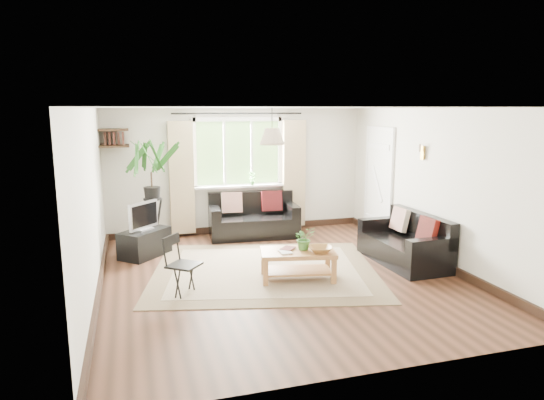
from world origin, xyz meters
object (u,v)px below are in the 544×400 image
object	(u,v)px
tv_stand	(145,243)
palm_stand	(152,194)
sofa_right	(404,240)
folding_chair	(184,266)
coffee_table	(298,265)
sofa_back	(253,216)

from	to	relation	value
tv_stand	palm_stand	xyz separation A→B (m)	(0.18, 0.54, 0.71)
sofa_right	palm_stand	bearing A→B (deg)	-120.83
tv_stand	folding_chair	bearing A→B (deg)	-123.69
palm_stand	folding_chair	distance (m)	2.51
coffee_table	sofa_back	bearing A→B (deg)	90.42
tv_stand	sofa_right	bearing A→B (deg)	-67.88
sofa_right	coffee_table	world-z (taller)	sofa_right
sofa_right	folding_chair	distance (m)	3.47
tv_stand	sofa_back	bearing A→B (deg)	-27.06
tv_stand	palm_stand	bearing A→B (deg)	25.32
sofa_right	coffee_table	bearing A→B (deg)	-84.00
tv_stand	palm_stand	size ratio (longest dim) A/B	0.44
folding_chair	coffee_table	bearing A→B (deg)	-47.01
coffee_table	tv_stand	world-z (taller)	tv_stand
coffee_table	palm_stand	bearing A→B (deg)	129.00
sofa_right	folding_chair	bearing A→B (deg)	-85.41
tv_stand	palm_stand	distance (m)	0.91
sofa_back	tv_stand	bearing A→B (deg)	-155.91
sofa_right	coffee_table	xyz separation A→B (m)	(-1.85, -0.26, -0.16)
sofa_back	sofa_right	size ratio (longest dim) A/B	1.05
sofa_back	sofa_right	xyz separation A→B (m)	(1.86, -2.22, -0.02)
sofa_back	coffee_table	xyz separation A→B (m)	(0.02, -2.48, -0.17)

